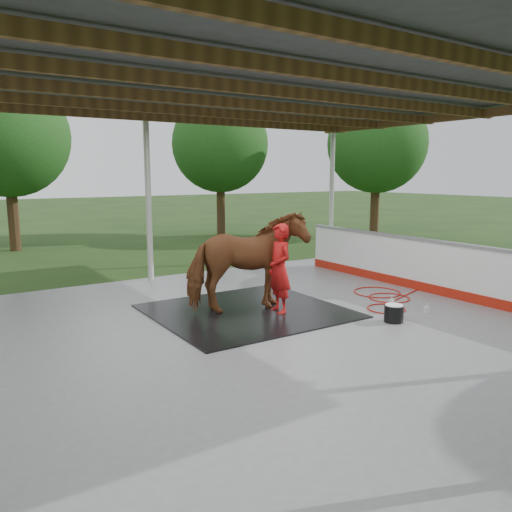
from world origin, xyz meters
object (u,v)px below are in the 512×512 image
dasher_board (440,269)px  horse (247,262)px  wash_bucket (394,313)px  handler (280,269)px

dasher_board → horse: bearing=165.5°
horse → dasher_board: bearing=-95.5°
dasher_board → horse: horse is taller
dasher_board → wash_bucket: size_ratio=24.29×
handler → wash_bucket: 2.15m
horse → wash_bucket: 2.75m
handler → wash_bucket: (1.32, -1.56, -0.67)m
handler → wash_bucket: size_ratio=5.01×
wash_bucket → horse: bearing=132.7°
dasher_board → wash_bucket: (-2.35, -0.86, -0.39)m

